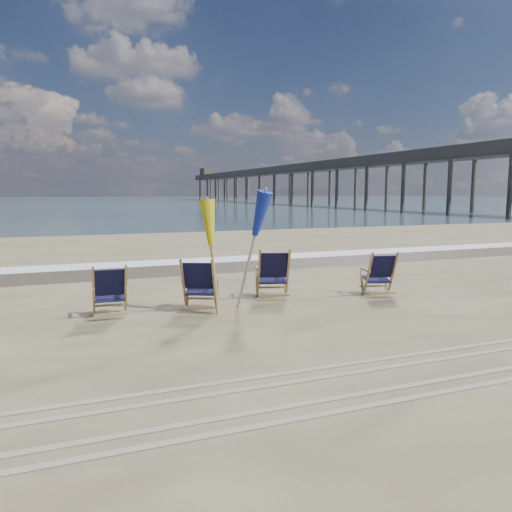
{
  "coord_description": "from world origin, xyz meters",
  "views": [
    {
      "loc": [
        -3.9,
        -7.65,
        2.26
      ],
      "look_at": [
        0.0,
        2.2,
        0.9
      ],
      "focal_mm": 35.0,
      "sensor_mm": 36.0,
      "label": 1
    }
  ],
  "objects_px": {
    "beach_chair_1": "(214,285)",
    "beach_chair_2": "(288,273)",
    "fishing_pier": "(305,179)",
    "beach_chair_3": "(393,274)",
    "umbrella_yellow": "(212,228)",
    "umbrella_blue": "(250,216)",
    "beach_chair_0": "(126,290)"
  },
  "relations": [
    {
      "from": "beach_chair_1",
      "to": "beach_chair_2",
      "type": "relative_size",
      "value": 0.95
    },
    {
      "from": "beach_chair_1",
      "to": "fishing_pier",
      "type": "xyz_separation_m",
      "value": [
        39.23,
        72.75,
        4.13
      ]
    },
    {
      "from": "beach_chair_2",
      "to": "beach_chair_3",
      "type": "bearing_deg",
      "value": -178.57
    },
    {
      "from": "beach_chair_1",
      "to": "fishing_pier",
      "type": "bearing_deg",
      "value": -93.44
    },
    {
      "from": "umbrella_yellow",
      "to": "fishing_pier",
      "type": "relative_size",
      "value": 0.02
    },
    {
      "from": "beach_chair_3",
      "to": "umbrella_blue",
      "type": "xyz_separation_m",
      "value": [
        -3.34,
        0.01,
        1.3
      ]
    },
    {
      "from": "umbrella_blue",
      "to": "umbrella_yellow",
      "type": "bearing_deg",
      "value": 175.99
    },
    {
      "from": "beach_chair_0",
      "to": "beach_chair_3",
      "type": "relative_size",
      "value": 0.99
    },
    {
      "from": "umbrella_blue",
      "to": "fishing_pier",
      "type": "xyz_separation_m",
      "value": [
        38.52,
        72.8,
        2.85
      ]
    },
    {
      "from": "beach_chair_0",
      "to": "beach_chair_2",
      "type": "bearing_deg",
      "value": -172.22
    },
    {
      "from": "beach_chair_1",
      "to": "beach_chair_2",
      "type": "bearing_deg",
      "value": -138.64
    },
    {
      "from": "beach_chair_2",
      "to": "beach_chair_3",
      "type": "distance_m",
      "value": 2.33
    },
    {
      "from": "fishing_pier",
      "to": "beach_chair_1",
      "type": "bearing_deg",
      "value": -118.33
    },
    {
      "from": "umbrella_yellow",
      "to": "umbrella_blue",
      "type": "distance_m",
      "value": 0.76
    },
    {
      "from": "beach_chair_2",
      "to": "fishing_pier",
      "type": "xyz_separation_m",
      "value": [
        37.44,
        72.22,
        4.1
      ]
    },
    {
      "from": "umbrella_yellow",
      "to": "umbrella_blue",
      "type": "relative_size",
      "value": 0.91
    },
    {
      "from": "umbrella_blue",
      "to": "beach_chair_0",
      "type": "bearing_deg",
      "value": 173.56
    },
    {
      "from": "beach_chair_2",
      "to": "beach_chair_3",
      "type": "height_order",
      "value": "beach_chair_2"
    },
    {
      "from": "beach_chair_2",
      "to": "umbrella_yellow",
      "type": "height_order",
      "value": "umbrella_yellow"
    },
    {
      "from": "beach_chair_0",
      "to": "umbrella_yellow",
      "type": "relative_size",
      "value": 0.47
    },
    {
      "from": "beach_chair_1",
      "to": "umbrella_yellow",
      "type": "bearing_deg",
      "value": 23.95
    },
    {
      "from": "beach_chair_0",
      "to": "beach_chair_1",
      "type": "bearing_deg",
      "value": 174.94
    },
    {
      "from": "beach_chair_0",
      "to": "umbrella_blue",
      "type": "bearing_deg",
      "value": 175.97
    },
    {
      "from": "umbrella_blue",
      "to": "fishing_pier",
      "type": "relative_size",
      "value": 0.02
    },
    {
      "from": "beach_chair_1",
      "to": "beach_chair_3",
      "type": "bearing_deg",
      "value": -155.92
    },
    {
      "from": "beach_chair_3",
      "to": "umbrella_blue",
      "type": "bearing_deg",
      "value": 13.08
    },
    {
      "from": "umbrella_blue",
      "to": "fishing_pier",
      "type": "bearing_deg",
      "value": 62.12
    },
    {
      "from": "beach_chair_2",
      "to": "umbrella_blue",
      "type": "bearing_deg",
      "value": 44.19
    },
    {
      "from": "beach_chair_0",
      "to": "beach_chair_2",
      "type": "xyz_separation_m",
      "value": [
        3.39,
        0.32,
        0.06
      ]
    },
    {
      "from": "beach_chair_0",
      "to": "fishing_pier",
      "type": "xyz_separation_m",
      "value": [
        40.83,
        72.54,
        4.15
      ]
    },
    {
      "from": "fishing_pier",
      "to": "beach_chair_0",
      "type": "bearing_deg",
      "value": -119.37
    },
    {
      "from": "beach_chair_1",
      "to": "fishing_pier",
      "type": "distance_m",
      "value": 82.75
    }
  ]
}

